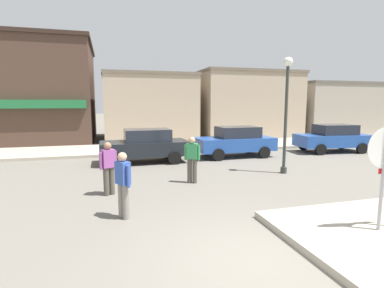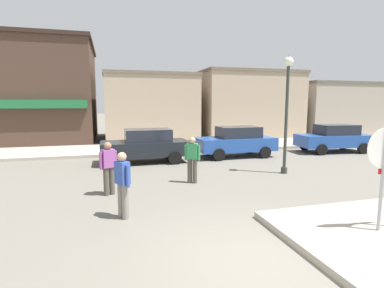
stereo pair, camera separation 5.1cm
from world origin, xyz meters
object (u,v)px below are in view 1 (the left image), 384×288
object	(u,v)px
parked_car_nearest	(145,145)
pedestrian_crossing_near	(123,183)
lamp_post	(287,98)
parked_car_third	(333,138)
stop_sign	(384,165)
parked_car_second	(235,141)
pedestrian_crossing_far	(192,158)
pedestrian_kerb_side	(108,167)

from	to	relation	value
parked_car_nearest	pedestrian_crossing_near	xyz separation A→B (m)	(-1.35, -6.77, 0.06)
lamp_post	parked_car_nearest	xyz separation A→B (m)	(-5.01, 3.69, -2.15)
parked_car_nearest	parked_car_third	xyz separation A→B (m)	(10.61, 0.15, 0.00)
stop_sign	parked_car_second	distance (m)	9.58
lamp_post	parked_car_nearest	bearing A→B (deg)	143.60
stop_sign	parked_car_second	size ratio (longest dim) A/B	0.57
parked_car_nearest	parked_car_second	bearing A→B (deg)	3.16
pedestrian_crossing_far	pedestrian_kerb_side	xyz separation A→B (m)	(-2.78, -0.65, 0.00)
parked_car_nearest	pedestrian_kerb_side	size ratio (longest dim) A/B	2.50
parked_car_second	pedestrian_crossing_near	xyz separation A→B (m)	(-6.03, -7.03, 0.06)
parked_car_third	stop_sign	bearing A→B (deg)	-126.49
parked_car_third	pedestrian_crossing_far	distance (m)	10.41
parked_car_third	pedestrian_kerb_side	distance (m)	13.23
pedestrian_crossing_near	pedestrian_crossing_far	size ratio (longest dim) A/B	1.00
lamp_post	parked_car_nearest	size ratio (longest dim) A/B	1.13
stop_sign	pedestrian_kerb_side	size ratio (longest dim) A/B	1.43
parked_car_second	pedestrian_crossing_near	size ratio (longest dim) A/B	2.50
parked_car_second	pedestrian_crossing_far	world-z (taller)	pedestrian_crossing_far
parked_car_nearest	pedestrian_crossing_near	world-z (taller)	pedestrian_crossing_near
pedestrian_crossing_far	parked_car_third	bearing A→B (deg)	24.18
parked_car_second	parked_car_third	distance (m)	5.93
parked_car_nearest	parked_car_second	distance (m)	4.69
parked_car_second	parked_car_nearest	bearing A→B (deg)	-176.84
lamp_post	pedestrian_kerb_side	world-z (taller)	lamp_post
parked_car_nearest	pedestrian_crossing_far	world-z (taller)	pedestrian_crossing_far
lamp_post	pedestrian_crossing_far	size ratio (longest dim) A/B	2.82
lamp_post	parked_car_third	world-z (taller)	lamp_post
pedestrian_crossing_near	lamp_post	bearing A→B (deg)	25.86
pedestrian_kerb_side	parked_car_second	bearing A→B (deg)	38.35
parked_car_second	pedestrian_crossing_far	distance (m)	5.65
stop_sign	parked_car_third	xyz separation A→B (m)	(6.94, 9.39, -0.71)
parked_car_second	pedestrian_kerb_side	distance (m)	8.10
parked_car_nearest	pedestrian_kerb_side	xyz separation A→B (m)	(-1.67, -4.77, 0.06)
parked_car_third	pedestrian_crossing_near	world-z (taller)	pedestrian_crossing_near
stop_sign	pedestrian_crossing_far	bearing A→B (deg)	116.55
parked_car_third	pedestrian_crossing_near	size ratio (longest dim) A/B	2.58
pedestrian_kerb_side	parked_car_nearest	bearing A→B (deg)	70.69
parked_car_third	parked_car_second	bearing A→B (deg)	178.91
stop_sign	lamp_post	distance (m)	5.89
parked_car_second	pedestrian_crossing_far	xyz separation A→B (m)	(-3.57, -4.38, 0.06)
parked_car_nearest	parked_car_third	world-z (taller)	same
pedestrian_crossing_far	pedestrian_kerb_side	distance (m)	2.86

